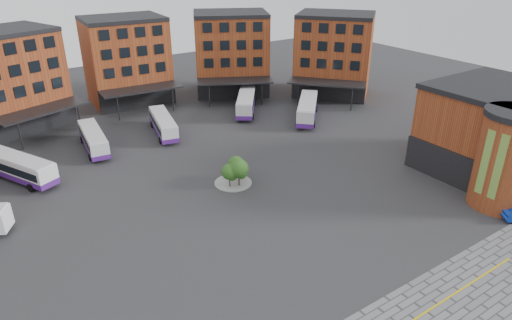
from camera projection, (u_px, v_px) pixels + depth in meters
ground at (281, 238)px, 43.57m from camera, size 160.00×160.00×0.00m
yellow_line at (415, 319)px, 34.10m from camera, size 26.00×0.15×0.02m
main_building at (99, 82)px, 66.66m from camera, size 94.14×42.48×14.60m
east_building at (493, 133)px, 53.58m from camera, size 17.40×15.40×10.60m
tree_island at (236, 170)px, 52.50m from camera, size 4.40×4.40×3.40m
bus_b at (18, 167)px, 53.58m from camera, size 7.12×10.99×3.10m
bus_c at (93, 139)px, 61.67m from camera, size 3.46×10.44×2.89m
bus_d at (163, 124)px, 66.79m from camera, size 4.57×10.60×2.91m
bus_e at (246, 102)px, 75.60m from camera, size 8.73×10.51×3.15m
bus_f at (307, 109)px, 72.49m from camera, size 9.83×10.14×3.24m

